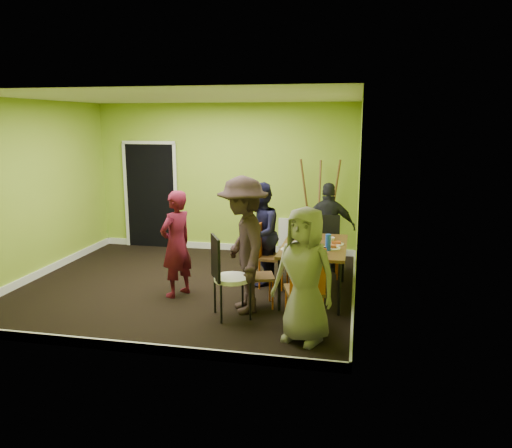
# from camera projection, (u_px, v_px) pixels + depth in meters

# --- Properties ---
(ground) EXTENTS (5.00, 5.00, 0.00)m
(ground) POSITION_uv_depth(u_px,v_px,m) (188.00, 286.00, 7.61)
(ground) COLOR black
(ground) RESTS_ON ground
(room_walls) EXTENTS (5.04, 4.54, 2.82)m
(room_walls) POSITION_uv_depth(u_px,v_px,m) (185.00, 222.00, 7.45)
(room_walls) COLOR #91B42E
(room_walls) RESTS_ON ground
(dining_table) EXTENTS (0.90, 1.50, 0.75)m
(dining_table) POSITION_uv_depth(u_px,v_px,m) (314.00, 249.00, 7.07)
(dining_table) COLOR black
(dining_table) RESTS_ON ground
(chair_left_far) EXTENTS (0.45, 0.44, 0.99)m
(chair_left_far) POSITION_uv_depth(u_px,v_px,m) (268.00, 251.00, 7.50)
(chair_left_far) COLOR #D35A13
(chair_left_far) RESTS_ON ground
(chair_left_near) EXTENTS (0.46, 0.46, 0.89)m
(chair_left_near) POSITION_uv_depth(u_px,v_px,m) (254.00, 270.00, 6.69)
(chair_left_near) COLOR #D35A13
(chair_left_near) RESTS_ON ground
(chair_back_end) EXTENTS (0.44, 0.51, 0.98)m
(chair_back_end) POSITION_uv_depth(u_px,v_px,m) (327.00, 233.00, 8.09)
(chair_back_end) COLOR #D35A13
(chair_back_end) RESTS_ON ground
(chair_front_end) EXTENTS (0.54, 0.55, 1.06)m
(chair_front_end) POSITION_uv_depth(u_px,v_px,m) (306.00, 285.00, 5.83)
(chair_front_end) COLOR #D35A13
(chair_front_end) RESTS_ON ground
(chair_bentwood) EXTENTS (0.57, 0.56, 1.07)m
(chair_bentwood) POSITION_uv_depth(u_px,v_px,m) (226.00, 273.00, 6.29)
(chair_bentwood) COLOR black
(chair_bentwood) RESTS_ON ground
(easel) EXTENTS (0.73, 0.68, 1.82)m
(easel) POSITION_uv_depth(u_px,v_px,m) (320.00, 210.00, 9.01)
(easel) COLOR brown
(easel) RESTS_ON ground
(plate_near_left) EXTENTS (0.26, 0.26, 0.01)m
(plate_near_left) POSITION_uv_depth(u_px,v_px,m) (300.00, 236.00, 7.56)
(plate_near_left) COLOR white
(plate_near_left) RESTS_ON dining_table
(plate_near_right) EXTENTS (0.24, 0.24, 0.01)m
(plate_near_right) POSITION_uv_depth(u_px,v_px,m) (289.00, 249.00, 6.78)
(plate_near_right) COLOR white
(plate_near_right) RESTS_ON dining_table
(plate_far_back) EXTENTS (0.24, 0.24, 0.01)m
(plate_far_back) POSITION_uv_depth(u_px,v_px,m) (313.00, 235.00, 7.61)
(plate_far_back) COLOR white
(plate_far_back) RESTS_ON dining_table
(plate_far_front) EXTENTS (0.26, 0.26, 0.01)m
(plate_far_front) POSITION_uv_depth(u_px,v_px,m) (307.00, 254.00, 6.55)
(plate_far_front) COLOR white
(plate_far_front) RESTS_ON dining_table
(plate_wall_back) EXTENTS (0.22, 0.22, 0.01)m
(plate_wall_back) POSITION_uv_depth(u_px,v_px,m) (336.00, 244.00, 7.08)
(plate_wall_back) COLOR white
(plate_wall_back) RESTS_ON dining_table
(plate_wall_front) EXTENTS (0.24, 0.24, 0.01)m
(plate_wall_front) POSITION_uv_depth(u_px,v_px,m) (332.00, 248.00, 6.86)
(plate_wall_front) COLOR white
(plate_wall_front) RESTS_ON dining_table
(thermos) EXTENTS (0.08, 0.08, 0.22)m
(thermos) POSITION_uv_depth(u_px,v_px,m) (315.00, 237.00, 7.03)
(thermos) COLOR white
(thermos) RESTS_ON dining_table
(blue_bottle) EXTENTS (0.08, 0.08, 0.22)m
(blue_bottle) POSITION_uv_depth(u_px,v_px,m) (328.00, 242.00, 6.74)
(blue_bottle) COLOR blue
(blue_bottle) RESTS_ON dining_table
(orange_bottle) EXTENTS (0.04, 0.04, 0.07)m
(orange_bottle) POSITION_uv_depth(u_px,v_px,m) (313.00, 240.00, 7.17)
(orange_bottle) COLOR #D35A13
(orange_bottle) RESTS_ON dining_table
(glass_mid) EXTENTS (0.06, 0.06, 0.11)m
(glass_mid) POSITION_uv_depth(u_px,v_px,m) (303.00, 237.00, 7.32)
(glass_mid) COLOR black
(glass_mid) RESTS_ON dining_table
(glass_back) EXTENTS (0.07, 0.07, 0.09)m
(glass_back) POSITION_uv_depth(u_px,v_px,m) (329.00, 236.00, 7.38)
(glass_back) COLOR black
(glass_back) RESTS_ON dining_table
(glass_front) EXTENTS (0.06, 0.06, 0.09)m
(glass_front) POSITION_uv_depth(u_px,v_px,m) (324.00, 250.00, 6.58)
(glass_front) COLOR black
(glass_front) RESTS_ON dining_table
(cup_a) EXTENTS (0.12, 0.12, 0.09)m
(cup_a) POSITION_uv_depth(u_px,v_px,m) (299.00, 245.00, 6.86)
(cup_a) COLOR white
(cup_a) RESTS_ON dining_table
(cup_b) EXTENTS (0.10, 0.10, 0.09)m
(cup_b) POSITION_uv_depth(u_px,v_px,m) (331.00, 240.00, 7.12)
(cup_b) COLOR white
(cup_b) RESTS_ON dining_table
(person_standing) EXTENTS (0.57, 0.66, 1.53)m
(person_standing) POSITION_uv_depth(u_px,v_px,m) (176.00, 244.00, 7.06)
(person_standing) COLOR #570E21
(person_standing) RESTS_ON ground
(person_left_far) EXTENTS (0.61, 0.78, 1.57)m
(person_left_far) POSITION_uv_depth(u_px,v_px,m) (259.00, 234.00, 7.57)
(person_left_far) COLOR black
(person_left_far) RESTS_ON ground
(person_left_near) EXTENTS (1.08, 1.33, 1.79)m
(person_left_near) POSITION_uv_depth(u_px,v_px,m) (243.00, 245.00, 6.46)
(person_left_near) COLOR black
(person_left_near) RESTS_ON ground
(person_back_end) EXTENTS (0.90, 0.43, 1.49)m
(person_back_end) POSITION_uv_depth(u_px,v_px,m) (329.00, 228.00, 8.22)
(person_back_end) COLOR black
(person_back_end) RESTS_ON ground
(person_front_end) EXTENTS (0.89, 0.74, 1.56)m
(person_front_end) POSITION_uv_depth(u_px,v_px,m) (305.00, 275.00, 5.59)
(person_front_end) COLOR gray
(person_front_end) RESTS_ON ground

